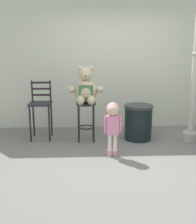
{
  "coord_description": "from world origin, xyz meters",
  "views": [
    {
      "loc": [
        -0.65,
        -4.11,
        1.72
      ],
      "look_at": [
        -0.43,
        0.6,
        0.62
      ],
      "focal_mm": 44.62,
      "sensor_mm": 36.0,
      "label": 1
    }
  ],
  "objects_px": {
    "trash_bin": "(138,122)",
    "bar_chair_empty": "(41,106)",
    "lamppost": "(194,83)",
    "child_walking": "(113,118)",
    "teddy_bear": "(86,90)",
    "bar_stool_with_teddy": "(86,114)"
  },
  "relations": [
    {
      "from": "child_walking",
      "to": "bar_chair_empty",
      "type": "relative_size",
      "value": 0.8
    },
    {
      "from": "bar_stool_with_teddy",
      "to": "child_walking",
      "type": "bearing_deg",
      "value": -62.8
    },
    {
      "from": "bar_stool_with_teddy",
      "to": "bar_chair_empty",
      "type": "distance_m",
      "value": 0.88
    },
    {
      "from": "bar_stool_with_teddy",
      "to": "trash_bin",
      "type": "distance_m",
      "value": 1.0
    },
    {
      "from": "child_walking",
      "to": "bar_chair_empty",
      "type": "bearing_deg",
      "value": 74.34
    },
    {
      "from": "bar_stool_with_teddy",
      "to": "bar_chair_empty",
      "type": "bearing_deg",
      "value": 169.2
    },
    {
      "from": "trash_bin",
      "to": "lamppost",
      "type": "height_order",
      "value": "lamppost"
    },
    {
      "from": "teddy_bear",
      "to": "child_walking",
      "type": "xyz_separation_m",
      "value": [
        0.42,
        -0.78,
        -0.33
      ]
    },
    {
      "from": "teddy_bear",
      "to": "lamppost",
      "type": "bearing_deg",
      "value": -3.71
    },
    {
      "from": "teddy_bear",
      "to": "trash_bin",
      "type": "xyz_separation_m",
      "value": [
        0.99,
        0.05,
        -0.63
      ]
    },
    {
      "from": "child_walking",
      "to": "trash_bin",
      "type": "relative_size",
      "value": 1.33
    },
    {
      "from": "trash_bin",
      "to": "lamppost",
      "type": "bearing_deg",
      "value": -10.76
    },
    {
      "from": "bar_stool_with_teddy",
      "to": "teddy_bear",
      "type": "relative_size",
      "value": 1.08
    },
    {
      "from": "trash_bin",
      "to": "bar_chair_empty",
      "type": "xyz_separation_m",
      "value": [
        -1.84,
        0.14,
        0.3
      ]
    },
    {
      "from": "child_walking",
      "to": "teddy_bear",
      "type": "bearing_deg",
      "value": 50.02
    },
    {
      "from": "teddy_bear",
      "to": "bar_stool_with_teddy",
      "type": "bearing_deg",
      "value": 90.0
    },
    {
      "from": "bar_stool_with_teddy",
      "to": "trash_bin",
      "type": "xyz_separation_m",
      "value": [
        0.99,
        0.02,
        -0.18
      ]
    },
    {
      "from": "teddy_bear",
      "to": "bar_chair_empty",
      "type": "distance_m",
      "value": 0.94
    },
    {
      "from": "lamppost",
      "to": "bar_chair_empty",
      "type": "relative_size",
      "value": 2.52
    },
    {
      "from": "teddy_bear",
      "to": "trash_bin",
      "type": "bearing_deg",
      "value": 3.16
    },
    {
      "from": "lamppost",
      "to": "bar_chair_empty",
      "type": "height_order",
      "value": "lamppost"
    },
    {
      "from": "child_walking",
      "to": "trash_bin",
      "type": "xyz_separation_m",
      "value": [
        0.57,
        0.83,
        -0.3
      ]
    }
  ]
}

